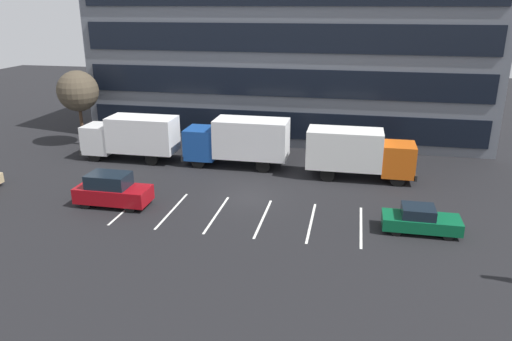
% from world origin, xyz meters
% --- Properties ---
extents(ground_plane, '(120.00, 120.00, 0.00)m').
position_xyz_m(ground_plane, '(0.00, 0.00, 0.00)').
color(ground_plane, black).
extents(office_building, '(35.19, 12.34, 14.40)m').
position_xyz_m(office_building, '(0.00, 17.95, 7.20)').
color(office_building, slate).
rests_on(office_building, ground_plane).
extents(lot_markings, '(14.14, 5.40, 0.01)m').
position_xyz_m(lot_markings, '(-0.00, -2.93, 0.00)').
color(lot_markings, silver).
rests_on(lot_markings, ground_plane).
extents(box_truck_blue, '(7.95, 2.63, 3.68)m').
position_xyz_m(box_truck_blue, '(-2.22, 6.13, 2.07)').
color(box_truck_blue, '#194799').
rests_on(box_truck_blue, ground_plane).
extents(box_truck_orange, '(7.57, 2.51, 3.51)m').
position_xyz_m(box_truck_orange, '(6.67, 5.12, 1.97)').
color(box_truck_orange, '#D85914').
rests_on(box_truck_orange, ground_plane).
extents(box_truck_white, '(7.59, 2.51, 3.52)m').
position_xyz_m(box_truck_white, '(-10.83, 5.99, 1.98)').
color(box_truck_white, white).
rests_on(box_truck_white, ground_plane).
extents(suv_maroon, '(4.54, 1.92, 2.05)m').
position_xyz_m(suv_maroon, '(-8.05, -2.88, 0.99)').
color(suv_maroon, maroon).
rests_on(suv_maroon, ground_plane).
extents(sedan_forest, '(4.14, 1.73, 1.48)m').
position_xyz_m(sedan_forest, '(10.12, -2.97, 0.70)').
color(sedan_forest, '#0C5933').
rests_on(sedan_forest, ground_plane).
extents(bare_tree, '(3.47, 3.47, 6.50)m').
position_xyz_m(bare_tree, '(-17.00, 9.14, 4.75)').
color(bare_tree, '#473323').
rests_on(bare_tree, ground_plane).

